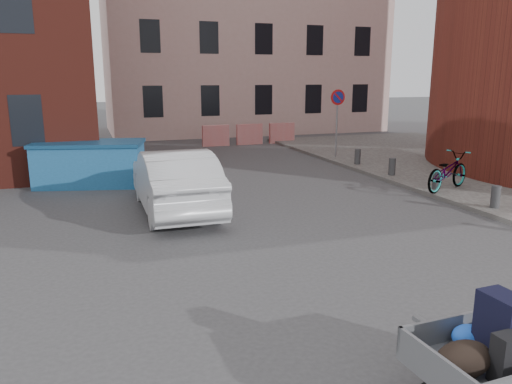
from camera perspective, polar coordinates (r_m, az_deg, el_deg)
name	(u,v)px	position (r m, az deg, el deg)	size (l,w,h in m)	color
ground	(287,256)	(9.39, 3.62, -7.36)	(120.00, 120.00, 0.00)	#38383A
building_pink	(241,12)	(31.76, -1.69, 19.85)	(16.00, 8.00, 14.00)	#C9A39B
no_parking_sign	(337,109)	(19.99, 9.29, 9.33)	(0.60, 0.09, 2.65)	gray
bollards	(436,180)	(15.14, 19.93, 1.35)	(0.22, 9.02, 0.55)	#3A3A3D
barriers	(250,134)	(24.49, -0.73, 6.61)	(4.70, 0.18, 1.00)	red
trailer	(498,354)	(5.70, 25.91, -16.28)	(1.64, 1.83, 1.20)	black
dumpster	(90,163)	(16.08, -18.44, 3.13)	(3.51, 2.38, 1.34)	#20619B
silver_car	(175,181)	(12.43, -9.27, 1.31)	(1.63, 4.68, 1.54)	#BABCC2
bicycle	(447,171)	(15.08, 21.04, 2.22)	(0.71, 2.04, 1.07)	black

